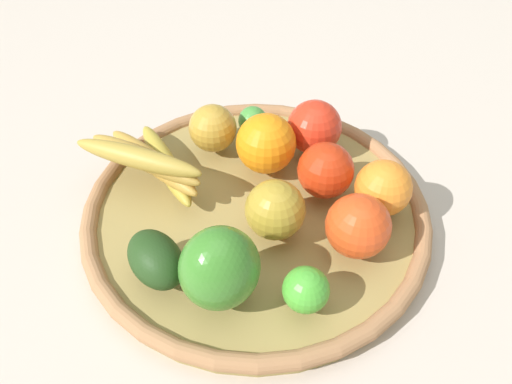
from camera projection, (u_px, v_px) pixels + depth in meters
ground_plane at (256, 219)px, 0.69m from camera, size 2.40×2.40×0.00m
basket at (256, 211)px, 0.67m from camera, size 0.46×0.46×0.03m
banana_bunch at (150, 160)px, 0.67m from camera, size 0.16×0.18×0.07m
apple_4 at (275, 210)px, 0.60m from camera, size 0.10×0.10×0.07m
apple_1 at (314, 127)px, 0.71m from camera, size 0.10×0.10×0.08m
apple_2 at (358, 226)px, 0.58m from camera, size 0.09×0.09×0.08m
orange_1 at (266, 143)px, 0.68m from camera, size 0.09×0.09×0.08m
avocado at (156, 259)px, 0.56m from camera, size 0.10×0.10×0.06m
lime_1 at (253, 121)px, 0.75m from camera, size 0.05×0.05×0.04m
apple_0 at (326, 170)px, 0.65m from camera, size 0.10×0.10×0.07m
bell_pepper at (220, 268)px, 0.53m from camera, size 0.12×0.12×0.10m
apple_3 at (213, 128)px, 0.72m from camera, size 0.08×0.08×0.07m
lime_0 at (306, 290)px, 0.54m from camera, size 0.07×0.07×0.05m
orange_0 at (383, 188)px, 0.63m from camera, size 0.10×0.10×0.07m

